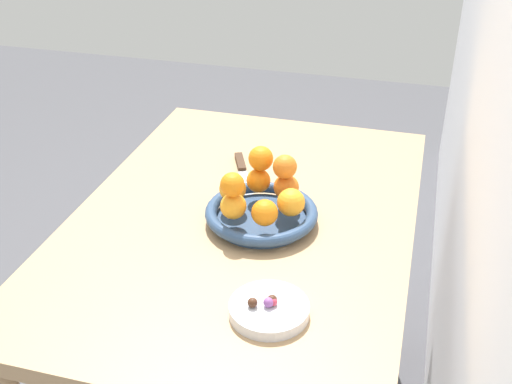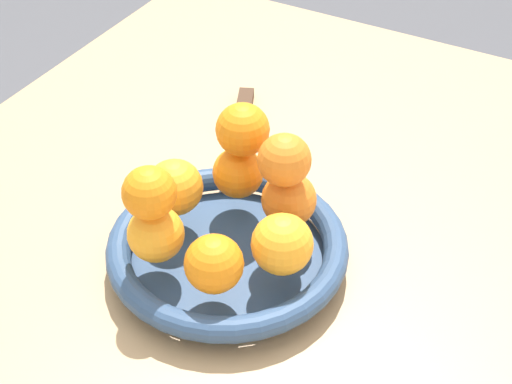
# 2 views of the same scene
# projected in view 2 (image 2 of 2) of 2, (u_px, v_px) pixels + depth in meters

# --- Properties ---
(dining_table) EXTENTS (1.10, 0.76, 0.74)m
(dining_table) POSITION_uv_depth(u_px,v_px,m) (204.00, 294.00, 0.91)
(dining_table) COLOR tan
(dining_table) RESTS_ON ground_plane
(fruit_bowl) EXTENTS (0.25, 0.25, 0.04)m
(fruit_bowl) POSITION_uv_depth(u_px,v_px,m) (228.00, 250.00, 0.81)
(fruit_bowl) COLOR navy
(fruit_bowl) RESTS_ON dining_table
(orange_0) EXTENTS (0.06, 0.06, 0.06)m
(orange_0) POSITION_uv_depth(u_px,v_px,m) (175.00, 187.00, 0.82)
(orange_0) COLOR orange
(orange_0) RESTS_ON fruit_bowl
(orange_1) EXTENTS (0.06, 0.06, 0.06)m
(orange_1) POSITION_uv_depth(u_px,v_px,m) (157.00, 234.00, 0.76)
(orange_1) COLOR orange
(orange_1) RESTS_ON fruit_bowl
(orange_2) EXTENTS (0.06, 0.06, 0.06)m
(orange_2) POSITION_uv_depth(u_px,v_px,m) (214.00, 264.00, 0.73)
(orange_2) COLOR orange
(orange_2) RESTS_ON fruit_bowl
(orange_3) EXTENTS (0.06, 0.06, 0.06)m
(orange_3) POSITION_uv_depth(u_px,v_px,m) (282.00, 244.00, 0.75)
(orange_3) COLOR orange
(orange_3) RESTS_ON fruit_bowl
(orange_4) EXTENTS (0.06, 0.06, 0.06)m
(orange_4) POSITION_uv_depth(u_px,v_px,m) (289.00, 199.00, 0.80)
(orange_4) COLOR orange
(orange_4) RESTS_ON fruit_bowl
(orange_5) EXTENTS (0.06, 0.06, 0.06)m
(orange_5) POSITION_uv_depth(u_px,v_px,m) (238.00, 173.00, 0.84)
(orange_5) COLOR orange
(orange_5) RESTS_ON fruit_bowl
(orange_6) EXTENTS (0.05, 0.05, 0.05)m
(orange_6) POSITION_uv_depth(u_px,v_px,m) (150.00, 193.00, 0.73)
(orange_6) COLOR orange
(orange_6) RESTS_ON orange_1
(orange_7) EXTENTS (0.06, 0.06, 0.06)m
(orange_7) POSITION_uv_depth(u_px,v_px,m) (243.00, 130.00, 0.80)
(orange_7) COLOR orange
(orange_7) RESTS_ON orange_5
(orange_8) EXTENTS (0.05, 0.05, 0.05)m
(orange_8) POSITION_uv_depth(u_px,v_px,m) (284.00, 160.00, 0.76)
(orange_8) COLOR orange
(orange_8) RESTS_ON orange_4
(knife) EXTENTS (0.25, 0.12, 0.01)m
(knife) POSITION_uv_depth(u_px,v_px,m) (239.00, 138.00, 1.00)
(knife) COLOR #3F2819
(knife) RESTS_ON dining_table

